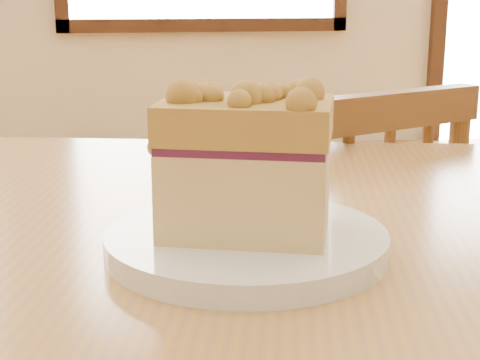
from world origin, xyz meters
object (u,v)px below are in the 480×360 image
at_px(cafe_table_main, 381,331).
at_px(cake_slice, 245,159).
at_px(plate, 246,243).
at_px(cafe_chair_main, 326,313).

xyz_separation_m(cafe_table_main, cake_slice, (-0.14, -0.04, 0.18)).
relative_size(plate, cake_slice, 1.44).
bearing_deg(plate, cafe_chair_main, 66.70).
relative_size(cafe_chair_main, cake_slice, 5.15).
distance_m(plate, cake_slice, 0.07).
xyz_separation_m(cafe_chair_main, plate, (-0.25, -0.57, 0.34)).
bearing_deg(cafe_table_main, plate, -149.31).
bearing_deg(cake_slice, cafe_chair_main, 85.32).
bearing_deg(cake_slice, cafe_table_main, 35.40).
height_order(cafe_chair_main, plate, cafe_chair_main).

